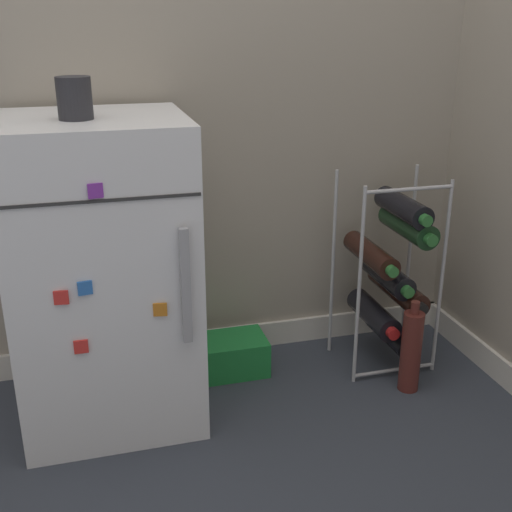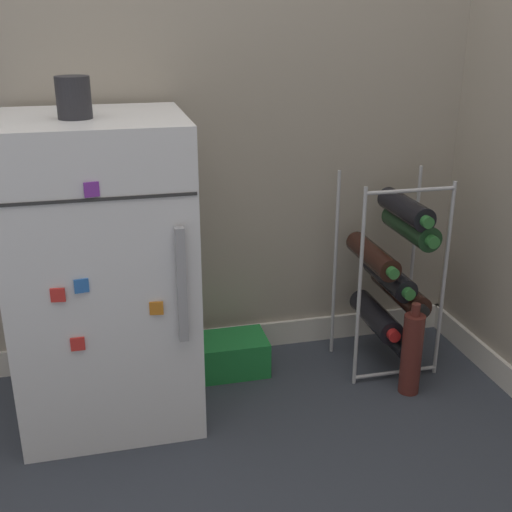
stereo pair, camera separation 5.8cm
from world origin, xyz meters
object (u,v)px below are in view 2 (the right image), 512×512
(soda_box, at_px, (232,354))
(loose_bottle_floor, at_px, (412,353))
(fridge_top_cup, at_px, (74,97))
(mini_fridge, at_px, (104,272))
(wine_rack, at_px, (393,273))

(soda_box, xyz_separation_m, loose_bottle_floor, (0.53, -0.26, 0.08))
(soda_box, distance_m, loose_bottle_floor, 0.59)
(soda_box, distance_m, fridge_top_cup, 1.00)
(mini_fridge, xyz_separation_m, wine_rack, (0.93, 0.05, -0.11))
(mini_fridge, bearing_deg, soda_box, 16.33)
(wine_rack, xyz_separation_m, soda_box, (-0.54, 0.07, -0.27))
(fridge_top_cup, relative_size, loose_bottle_floor, 0.34)
(wine_rack, relative_size, soda_box, 2.83)
(fridge_top_cup, bearing_deg, wine_rack, 5.42)
(wine_rack, distance_m, loose_bottle_floor, 0.27)
(wine_rack, xyz_separation_m, fridge_top_cup, (-0.97, -0.09, 0.61))
(mini_fridge, relative_size, fridge_top_cup, 8.41)
(wine_rack, height_order, loose_bottle_floor, wine_rack)
(loose_bottle_floor, bearing_deg, soda_box, 153.81)
(soda_box, bearing_deg, loose_bottle_floor, -26.19)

